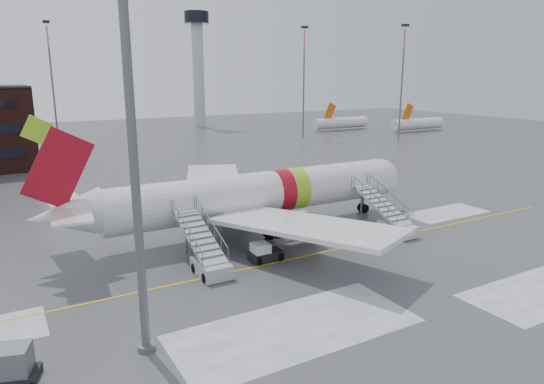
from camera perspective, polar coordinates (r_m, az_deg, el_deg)
ground at (r=38.74m, az=2.30°, el=-7.28°), size 260.00×260.00×0.00m
airliner at (r=43.09m, az=-2.42°, el=-0.36°), size 35.03×32.97×11.18m
airstair_fwd at (r=44.67m, az=13.93°, el=-3.38°), size 2.05×7.70×3.48m
airstair_aft at (r=35.31m, az=-7.65°, el=-7.66°), size 2.05×7.70×3.48m
pushback_tug at (r=37.15m, az=-0.96°, el=-7.15°), size 2.57×1.97×1.44m
uld_container at (r=26.51m, az=-28.12°, el=-17.51°), size 2.43×2.07×1.68m
light_mast_near at (r=23.40m, az=-16.21°, el=7.45°), size 1.20×1.20×22.00m
control_tower at (r=135.05m, az=-8.72°, el=15.52°), size 6.40×6.40×30.00m
light_mast_far_ne at (r=111.09m, az=3.77°, el=13.56°), size 1.20×1.20×24.25m
light_mast_far_n at (r=109.20m, az=-24.50°, el=12.41°), size 1.20×1.20×24.25m
light_mast_far_e at (r=110.28m, az=15.08°, el=13.14°), size 1.20×1.20×24.25m
distant_aircraft at (r=125.86m, az=11.02°, el=7.02°), size 35.00×18.00×8.00m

